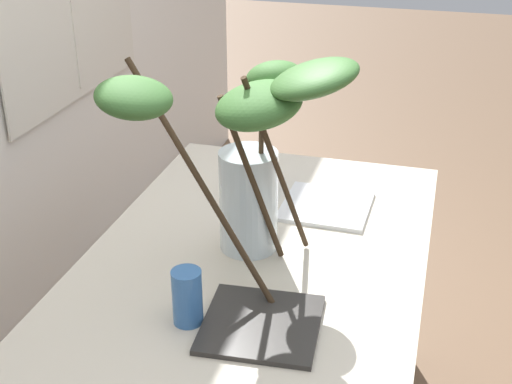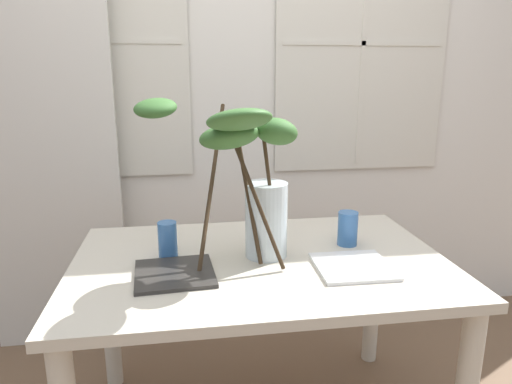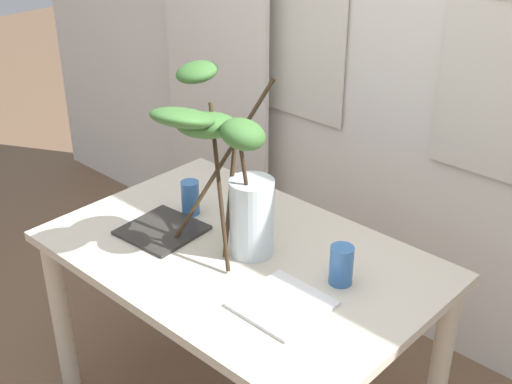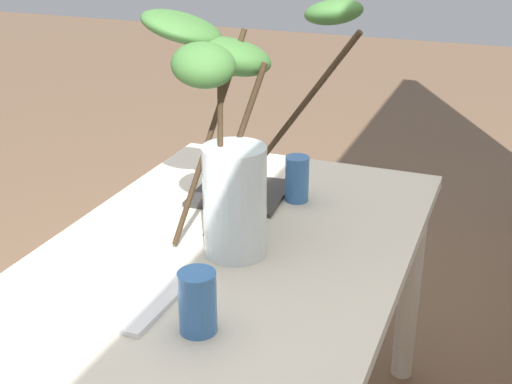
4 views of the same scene
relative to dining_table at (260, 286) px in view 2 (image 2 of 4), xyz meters
name	(u,v)px [view 2 (image 2 of 4)]	position (x,y,z in m)	size (l,w,h in m)	color
back_wall_with_windows	(232,69)	(0.00, 0.96, 0.81)	(5.10, 0.14, 2.89)	silver
curtain_sheer_side	(41,106)	(-0.94, 0.80, 0.63)	(0.68, 0.03, 2.55)	silver
dining_table	(260,286)	(0.00, 0.00, 0.00)	(1.38, 0.91, 0.75)	beige
vase_with_branches	(247,176)	(-0.05, 0.00, 0.43)	(0.62, 0.60, 0.60)	silver
drinking_glass_blue_left	(168,240)	(-0.34, 0.07, 0.18)	(0.07, 0.07, 0.14)	#386BAD
drinking_glass_blue_right	(348,228)	(0.37, 0.09, 0.18)	(0.08, 0.08, 0.14)	#386BAD
plate_square_left	(175,273)	(-0.31, -0.10, 0.12)	(0.27, 0.27, 0.01)	#2D2B28
plate_square_right	(353,266)	(0.31, -0.13, 0.12)	(0.26, 0.26, 0.01)	white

